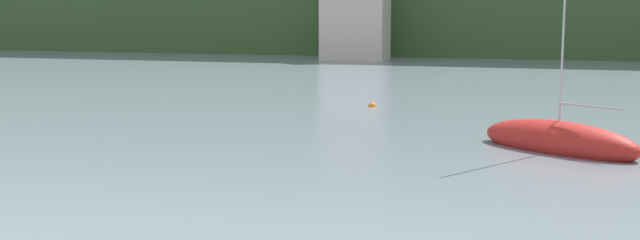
{
  "coord_description": "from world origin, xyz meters",
  "views": [
    {
      "loc": [
        7.41,
        13.72,
        5.54
      ],
      "look_at": [
        0.0,
        38.85,
        1.79
      ],
      "focal_mm": 43.76,
      "sensor_mm": 36.0,
      "label": 1
    }
  ],
  "objects": [
    {
      "name": "sailboat_mid_1",
      "position": [
        7.88,
        45.31,
        0.38
      ],
      "size": [
        6.84,
        5.49,
        10.15
      ],
      "rotation": [
        0.0,
        0.0,
        2.56
      ],
      "color": "red",
      "rests_on": "ground_plane"
    },
    {
      "name": "shore_building_west",
      "position": [
        -13.03,
        96.63,
        5.27
      ],
      "size": [
        7.27,
        4.87,
        10.85
      ],
      "color": "beige",
      "rests_on": "ground_plane"
    },
    {
      "name": "mooring_buoy_mid",
      "position": [
        -2.18,
        56.83,
        0.0
      ],
      "size": [
        0.48,
        0.48,
        0.48
      ],
      "primitive_type": "sphere",
      "color": "orange",
      "rests_on": "ground_plane"
    }
  ]
}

